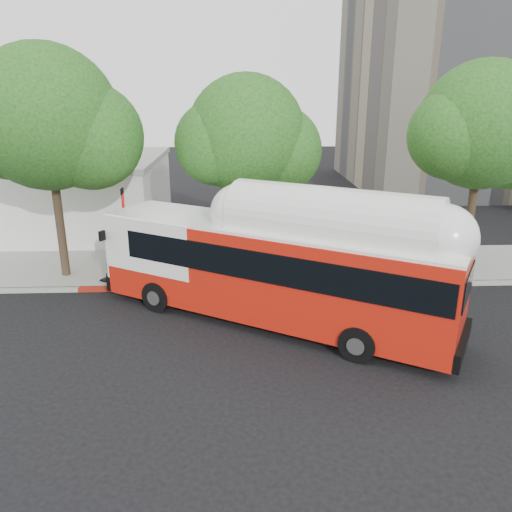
{
  "coord_description": "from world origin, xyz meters",
  "views": [
    {
      "loc": [
        -1.51,
        -15.48,
        7.85
      ],
      "look_at": [
        -0.72,
        3.0,
        1.72
      ],
      "focal_mm": 35.0,
      "sensor_mm": 36.0,
      "label": 1
    }
  ],
  "objects": [
    {
      "name": "transit_bus",
      "position": [
        -0.21,
        0.73,
        1.88
      ],
      "size": [
        12.91,
        8.98,
        4.03
      ],
      "rotation": [
        0.0,
        0.0,
        -0.54
      ],
      "color": "red",
      "rests_on": "ground"
    },
    {
      "name": "street_tree_right",
      "position": [
        9.44,
        5.86,
        6.26
      ],
      "size": [
        6.21,
        5.4,
        9.18
      ],
      "color": "#2D2116",
      "rests_on": "ground"
    },
    {
      "name": "ground",
      "position": [
        0.0,
        0.0,
        0.0
      ],
      "size": [
        120.0,
        120.0,
        0.0
      ],
      "primitive_type": "plane",
      "color": "black",
      "rests_on": "ground"
    },
    {
      "name": "red_curb_segment",
      "position": [
        -3.0,
        3.9,
        0.08
      ],
      "size": [
        10.0,
        0.32,
        0.16
      ],
      "primitive_type": "cube",
      "color": "maroon",
      "rests_on": "ground"
    },
    {
      "name": "sidewalk",
      "position": [
        0.0,
        6.5,
        0.07
      ],
      "size": [
        60.0,
        5.0,
        0.15
      ],
      "primitive_type": "cube",
      "color": "gray",
      "rests_on": "ground"
    },
    {
      "name": "low_commercial_bldg",
      "position": [
        -14.0,
        14.0,
        2.15
      ],
      "size": [
        16.2,
        10.2,
        4.25
      ],
      "color": "silver",
      "rests_on": "ground"
    },
    {
      "name": "curb_strip",
      "position": [
        0.0,
        3.9,
        0.07
      ],
      "size": [
        60.0,
        0.3,
        0.15
      ],
      "primitive_type": "cube",
      "color": "gray",
      "rests_on": "ground"
    },
    {
      "name": "street_tree_left",
      "position": [
        -8.53,
        5.56,
        6.6
      ],
      "size": [
        6.67,
        5.8,
        9.74
      ],
      "color": "#2D2116",
      "rests_on": "ground"
    },
    {
      "name": "signal_pole",
      "position": [
        -5.99,
        4.29,
        2.15
      ],
      "size": [
        0.12,
        0.4,
        4.2
      ],
      "color": "red",
      "rests_on": "ground"
    },
    {
      "name": "street_tree_mid",
      "position": [
        -0.59,
        6.06,
        5.91
      ],
      "size": [
        5.75,
        5.0,
        8.62
      ],
      "color": "#2D2116",
      "rests_on": "ground"
    }
  ]
}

